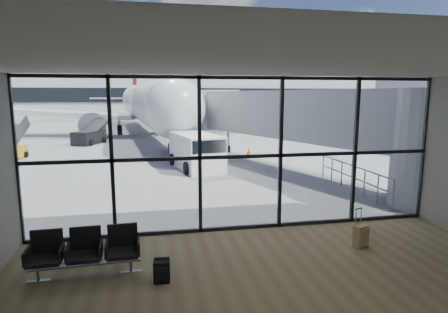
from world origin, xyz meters
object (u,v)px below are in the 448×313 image
object	(u,v)px
backpack	(162,271)
service_van	(197,151)
seating_row	(85,249)
mobile_stairs	(6,152)
belt_loader	(90,136)
airliner	(147,104)
suitcase	(361,236)

from	to	relation	value
backpack	service_van	distance (m)	12.56
seating_row	mobile_stairs	size ratio (longest dim) A/B	0.73
backpack	belt_loader	size ratio (longest dim) A/B	0.12
airliner	service_van	size ratio (longest dim) A/B	8.41
mobile_stairs	seating_row	bearing A→B (deg)	-54.60
suitcase	service_van	distance (m)	11.82
suitcase	belt_loader	world-z (taller)	belt_loader
belt_loader	service_van	bearing A→B (deg)	-37.32
seating_row	backpack	bearing A→B (deg)	-25.55
suitcase	seating_row	bearing A→B (deg)	159.55
backpack	mobile_stairs	world-z (taller)	mobile_stairs
airliner	mobile_stairs	distance (m)	17.88
airliner	service_van	distance (m)	20.95
mobile_stairs	airliner	bearing A→B (deg)	73.06
backpack	service_van	xyz separation A→B (m)	(2.23, 12.34, 0.72)
seating_row	belt_loader	bearing A→B (deg)	96.05
service_van	belt_loader	bearing A→B (deg)	109.88
seating_row	airliner	world-z (taller)	airliner
backpack	service_van	bearing A→B (deg)	85.17
backpack	belt_loader	xyz separation A→B (m)	(-5.18, 24.57, 0.38)
service_van	mobile_stairs	xyz separation A→B (m)	(-11.25, 5.11, -0.46)
airliner	mobile_stairs	xyz separation A→B (m)	(-8.47, -15.55, -2.54)
backpack	mobile_stairs	distance (m)	19.65
service_van	airliner	bearing A→B (deg)	86.36
service_van	mobile_stairs	size ratio (longest dim) A/B	1.42
airliner	belt_loader	world-z (taller)	airliner
suitcase	airliner	distance (m)	32.71
service_van	belt_loader	distance (m)	14.30
backpack	mobile_stairs	bearing A→B (deg)	122.74
seating_row	backpack	world-z (taller)	seating_row
suitcase	service_van	xyz separation A→B (m)	(-2.97, 11.42, 0.66)
seating_row	belt_loader	size ratio (longest dim) A/B	0.55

